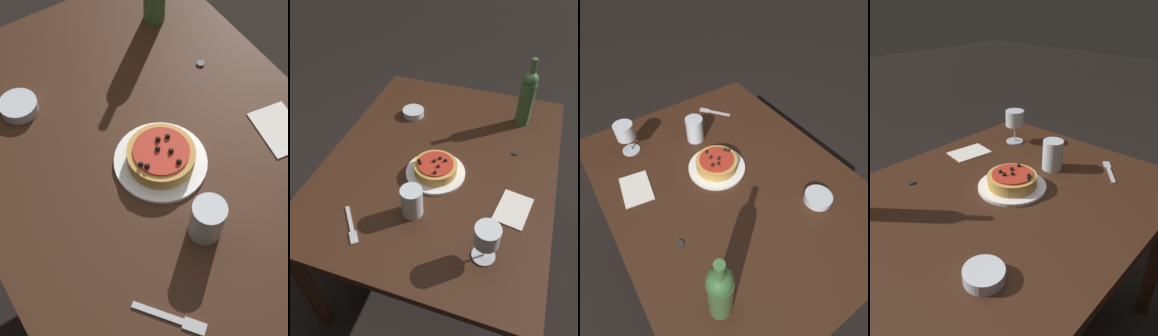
% 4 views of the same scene
% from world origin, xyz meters
% --- Properties ---
extents(ground_plane, '(14.00, 14.00, 0.00)m').
position_xyz_m(ground_plane, '(0.00, 0.00, 0.00)').
color(ground_plane, black).
extents(dining_table, '(1.21, 0.95, 0.72)m').
position_xyz_m(dining_table, '(0.00, 0.00, 0.63)').
color(dining_table, '#381E11').
rests_on(dining_table, ground_plane).
extents(dinner_plate, '(0.24, 0.24, 0.01)m').
position_xyz_m(dinner_plate, '(-0.09, 0.00, 0.72)').
color(dinner_plate, white).
rests_on(dinner_plate, dining_table).
extents(pizza, '(0.18, 0.18, 0.06)m').
position_xyz_m(pizza, '(-0.09, 0.00, 0.75)').
color(pizza, gold).
rests_on(pizza, dinner_plate).
extents(water_cup, '(0.08, 0.08, 0.12)m').
position_xyz_m(water_cup, '(-0.30, 0.02, 0.78)').
color(water_cup, silver).
rests_on(water_cup, dining_table).
extents(side_bowl, '(0.11, 0.11, 0.03)m').
position_xyz_m(side_bowl, '(0.27, 0.23, 0.73)').
color(side_bowl, silver).
rests_on(side_bowl, dining_table).
extents(fork, '(0.14, 0.12, 0.00)m').
position_xyz_m(fork, '(-0.43, 0.20, 0.72)').
color(fork, '#B7B7BC').
rests_on(fork, dining_table).
extents(paper_napkin, '(0.18, 0.14, 0.00)m').
position_xyz_m(paper_napkin, '(-0.17, -0.33, 0.72)').
color(paper_napkin, silver).
rests_on(paper_napkin, dining_table).
extents(bottle_cap, '(0.02, 0.02, 0.01)m').
position_xyz_m(bottle_cap, '(0.14, -0.29, 0.72)').
color(bottle_cap, black).
rests_on(bottle_cap, dining_table).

